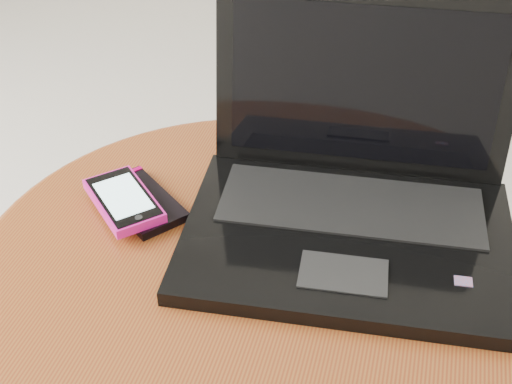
# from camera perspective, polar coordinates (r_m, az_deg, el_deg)

# --- Properties ---
(table) EXTENTS (0.65, 0.65, 0.51)m
(table) POSITION_cam_1_polar(r_m,az_deg,el_deg) (0.86, -0.74, -10.99)
(table) COLOR #622610
(table) RESTS_ON ground
(laptop) EXTENTS (0.40, 0.33, 0.25)m
(laptop) POSITION_cam_1_polar(r_m,az_deg,el_deg) (0.82, 8.01, -0.05)
(laptop) COLOR black
(laptop) RESTS_ON table
(phone_black) EXTENTS (0.14, 0.13, 0.01)m
(phone_black) POSITION_cam_1_polar(r_m,az_deg,el_deg) (0.87, -9.57, -0.76)
(phone_black) COLOR black
(phone_black) RESTS_ON table
(phone_pink) EXTENTS (0.13, 0.13, 0.01)m
(phone_pink) POSITION_cam_1_polar(r_m,az_deg,el_deg) (0.86, -10.97, -0.67)
(phone_pink) COLOR #E6179A
(phone_pink) RESTS_ON phone_black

